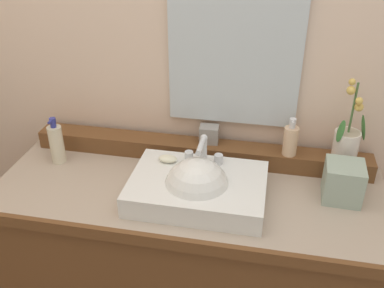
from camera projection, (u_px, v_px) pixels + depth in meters
name	position (u px, v px, depth m)	size (l,w,h in m)	color
wall_back	(208.00, 17.00, 1.65)	(3.32, 0.20, 2.76)	beige
vanity_cabinet	(188.00, 272.00, 1.80)	(1.42, 0.56, 0.85)	brown
back_ledge	(199.00, 151.00, 1.76)	(1.34, 0.10, 0.07)	brown
sink_basin	(197.00, 189.00, 1.52)	(0.47, 0.33, 0.26)	white
soap_bar	(168.00, 159.00, 1.60)	(0.07, 0.04, 0.02)	beige
potted_plant	(347.00, 141.00, 1.59)	(0.12, 0.09, 0.32)	silver
soap_dispenser	(290.00, 140.00, 1.63)	(0.05, 0.06, 0.15)	#DCB58F
trinket_box	(209.00, 134.00, 1.73)	(0.07, 0.06, 0.07)	gray
lotion_bottle	(57.00, 143.00, 1.71)	(0.06, 0.06, 0.19)	beige
tissue_box	(343.00, 182.00, 1.51)	(0.13, 0.13, 0.14)	#96A998
mirror	(234.00, 54.00, 1.59)	(0.49, 0.02, 0.54)	silver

